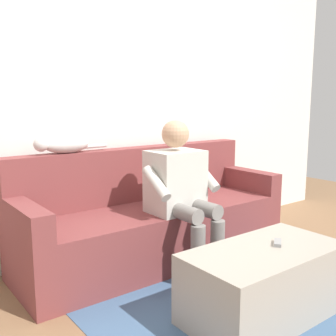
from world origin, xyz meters
The scene contains 8 objects.
ground_plane centered at (0.00, 0.60, 0.00)m, with size 8.00×8.00×0.00m, color #846042.
back_wall centered at (0.00, -0.53, 1.32)m, with size 5.26×0.06×2.63m, color silver.
couch centered at (0.00, -0.12, 0.30)m, with size 2.17×0.71×0.87m.
coffee_table centered at (0.00, 0.99, 0.21)m, with size 0.96×0.51×0.42m.
person_solo_seated centered at (-0.02, 0.19, 0.63)m, with size 0.53×0.56×1.11m.
cat_on_backrest centered at (0.62, -0.35, 0.94)m, with size 0.56×0.14×0.13m.
remote_gray centered at (-0.12, 0.99, 0.43)m, with size 0.11×0.04×0.02m, color gray.
floor_rug centered at (0.00, 0.86, 0.00)m, with size 1.83×1.55×0.01m, color #426084.
Camera 1 is at (1.76, 2.39, 1.25)m, focal length 42.90 mm.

